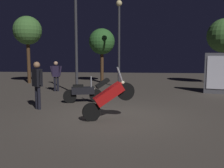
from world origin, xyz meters
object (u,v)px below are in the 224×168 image
(motorcycle_black_parked_left, at_px, (83,92))
(person_bystander_far, at_px, (56,73))
(streetlamp_near, at_px, (119,33))
(streetlamp_far, at_px, (76,22))
(motorcycle_red_foreground, at_px, (109,96))
(person_rider_beside, at_px, (37,81))
(kiosk_billboard, at_px, (221,73))

(motorcycle_black_parked_left, xyz_separation_m, person_bystander_far, (-2.16, 3.08, 0.54))
(streetlamp_near, height_order, streetlamp_far, streetlamp_far)
(motorcycle_black_parked_left, height_order, person_bystander_far, person_bystander_far)
(motorcycle_red_foreground, bearing_deg, streetlamp_near, 69.53)
(streetlamp_far, bearing_deg, streetlamp_near, 57.91)
(motorcycle_black_parked_left, height_order, streetlamp_far, streetlamp_far)
(motorcycle_black_parked_left, bearing_deg, person_rider_beside, -149.16)
(streetlamp_far, distance_m, kiosk_billboard, 7.83)
(motorcycle_red_foreground, height_order, motorcycle_black_parked_left, motorcycle_red_foreground)
(person_rider_beside, xyz_separation_m, person_bystander_far, (-0.78, 4.52, -0.08))
(person_bystander_far, height_order, streetlamp_far, streetlamp_far)
(person_rider_beside, xyz_separation_m, kiosk_billboard, (7.95, 4.57, -0.00))
(kiosk_billboard, bearing_deg, person_bystander_far, 17.72)
(streetlamp_near, bearing_deg, streetlamp_far, -122.09)
(streetlamp_far, bearing_deg, kiosk_billboard, 7.65)
(motorcycle_black_parked_left, distance_m, person_rider_beside, 2.08)
(motorcycle_black_parked_left, bearing_deg, motorcycle_red_foreground, -77.94)
(streetlamp_near, xyz_separation_m, kiosk_billboard, (5.43, -2.08, -2.26))
(streetlamp_far, bearing_deg, person_rider_beside, -99.60)
(streetlamp_far, relative_size, kiosk_billboard, 2.74)
(person_bystander_far, height_order, streetlamp_near, streetlamp_near)
(motorcycle_red_foreground, bearing_deg, person_rider_beside, 133.66)
(motorcycle_black_parked_left, relative_size, person_rider_beside, 0.93)
(motorcycle_red_foreground, distance_m, streetlamp_near, 8.29)
(motorcycle_red_foreground, relative_size, person_bystander_far, 0.99)
(motorcycle_red_foreground, bearing_deg, kiosk_billboard, 25.99)
(person_bystander_far, relative_size, kiosk_billboard, 0.78)
(streetlamp_near, distance_m, streetlamp_far, 3.62)
(streetlamp_far, bearing_deg, motorcycle_black_parked_left, -70.22)
(person_rider_beside, bearing_deg, person_bystander_far, 47.58)
(streetlamp_near, relative_size, kiosk_billboard, 2.50)
(person_rider_beside, distance_m, person_bystander_far, 4.59)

